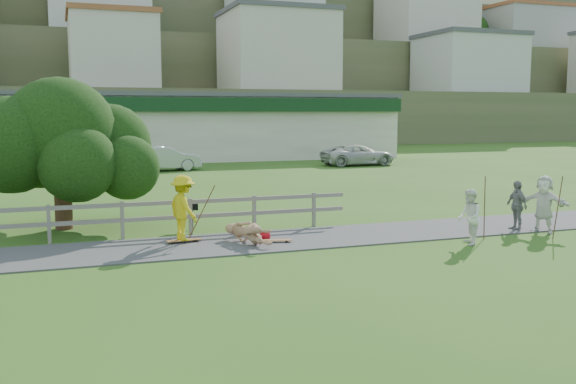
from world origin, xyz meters
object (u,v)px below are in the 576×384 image
skater_fallen (248,233)px  spectator_a (469,217)px  car_white (358,155)px  skater_rider (183,211)px  car_silver (163,159)px  tree (62,168)px  spectator_b (517,206)px  bbq (192,217)px  spectator_d (544,204)px

skater_fallen → spectator_a: 6.16m
skater_fallen → car_white: (14.61, 23.13, 0.38)m
skater_rider → car_silver: skater_rider is taller
skater_fallen → car_silver: 23.44m
skater_rider → tree: size_ratio=0.33×
skater_fallen → spectator_a: spectator_a is taller
spectator_b → bbq: bearing=-106.8°
skater_rider → spectator_b: (10.15, -1.46, -0.14)m
skater_rider → car_white: 27.68m
skater_rider → spectator_d: (10.67, -2.04, -0.04)m
bbq → spectator_d: bearing=-12.6°
skater_rider → bbq: (0.65, 2.09, -0.50)m
spectator_a → car_white: bearing=-177.1°
skater_fallen → spectator_b: size_ratio=1.18×
spectator_b → spectator_d: 0.79m
spectator_d → car_silver: spectator_d is taller
spectator_a → car_white: size_ratio=0.30×
bbq → spectator_a: bearing=-25.8°
spectator_d → car_silver: 25.89m
skater_rider → spectator_a: bearing=-129.6°
skater_rider → spectator_d: bearing=-119.9°
tree → spectator_a: bearing=-31.0°
car_white → tree: 27.07m
spectator_a → bbq: 8.39m
spectator_a → car_silver: spectator_a is taller
spectator_a → spectator_b: 3.01m
car_white → bbq: car_white is taller
skater_fallen → car_silver: size_ratio=0.39×
skater_rider → tree: (-3.14, 3.57, 1.01)m
skater_fallen → spectator_b: (8.48, -0.71, 0.45)m
spectator_a → bbq: size_ratio=1.88×
skater_rider → car_silver: (2.90, 22.66, -0.15)m
skater_rider → bbq: bearing=-36.3°
car_silver → skater_fallen: bearing=167.1°
spectator_a → tree: tree is taller
skater_rider → spectator_a: size_ratio=1.18×
spectator_a → tree: 12.42m
bbq → tree: bearing=168.5°
spectator_d → spectator_b: bearing=-166.9°
skater_fallen → car_white: size_ratio=0.36×
car_silver → bbq: 20.69m
tree → car_silver: bearing=72.5°
spectator_d → bbq: bearing=-141.0°
tree → bbq: size_ratio=6.74×
bbq → car_white: bearing=62.3°
spectator_a → car_silver: 25.86m
spectator_d → car_white: (5.61, 24.43, -0.17)m
car_silver → car_white: 13.39m
skater_rider → skater_fallen: bearing=-133.1°
skater_rider → spectator_a: (7.46, -2.80, -0.14)m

